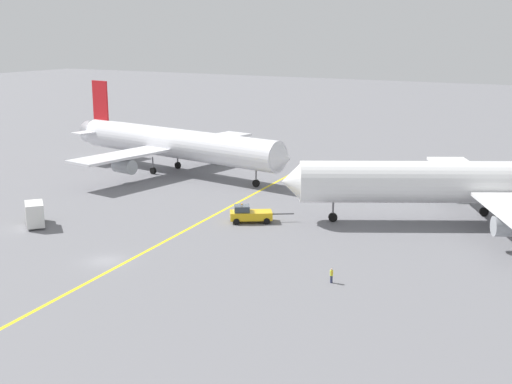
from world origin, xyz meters
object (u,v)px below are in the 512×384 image
object	(u,v)px
airliner_at_gate_left	(176,144)
airliner_being_pushed	(473,183)
ground_crew_marshaller_foreground	(331,275)
pushback_tug	(250,214)
gse_catering_truck_tall	(35,214)

from	to	relation	value
airliner_at_gate_left	airliner_being_pushed	xyz separation A→B (m)	(57.21, -7.36, 0.09)
airliner_at_gate_left	ground_crew_marshaller_foreground	distance (m)	63.45
airliner_being_pushed	pushback_tug	xyz separation A→B (m)	(-27.73, -15.50, -4.65)
gse_catering_truck_tall	ground_crew_marshaller_foreground	bearing A→B (deg)	-0.11
pushback_tug	gse_catering_truck_tall	size ratio (longest dim) A/B	1.42
pushback_tug	airliner_at_gate_left	bearing A→B (deg)	142.21
pushback_tug	gse_catering_truck_tall	distance (m)	30.41
gse_catering_truck_tall	ground_crew_marshaller_foreground	xyz separation A→B (m)	(45.46, -0.09, -0.89)
gse_catering_truck_tall	ground_crew_marshaller_foreground	distance (m)	45.47
airliner_at_gate_left	pushback_tug	distance (m)	37.58
airliner_at_gate_left	pushback_tug	bearing A→B (deg)	-37.79
airliner_at_gate_left	airliner_being_pushed	size ratio (longest dim) A/B	1.07
airliner_being_pushed	ground_crew_marshaller_foreground	distance (m)	33.43
gse_catering_truck_tall	airliner_being_pushed	bearing A→B (deg)	31.04
airliner_being_pushed	ground_crew_marshaller_foreground	world-z (taller)	airliner_being_pushed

